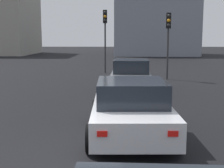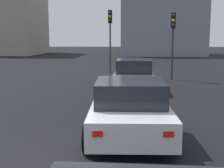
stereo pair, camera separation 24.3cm
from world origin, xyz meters
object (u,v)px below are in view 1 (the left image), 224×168
object	(u,v)px
car_white_left_second	(131,108)
traffic_light_near_left	(105,28)
traffic_light_near_right	(168,32)
car_grey_left_lead	(131,76)

from	to	relation	value
car_white_left_second	traffic_light_near_left	xyz separation A→B (m)	(14.08, 1.38, 2.43)
traffic_light_near_left	traffic_light_near_right	bearing A→B (deg)	50.67
car_white_left_second	traffic_light_near_left	distance (m)	14.35
car_grey_left_lead	car_white_left_second	size ratio (longest dim) A/B	0.97
car_grey_left_lead	traffic_light_near_left	size ratio (longest dim) A/B	0.94
traffic_light_near_right	car_grey_left_lead	bearing A→B (deg)	-23.20
car_white_left_second	car_grey_left_lead	bearing A→B (deg)	-3.74
traffic_light_near_left	car_grey_left_lead	bearing A→B (deg)	13.10
car_white_left_second	traffic_light_near_right	world-z (taller)	traffic_light_near_right
car_white_left_second	traffic_light_near_left	size ratio (longest dim) A/B	0.97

